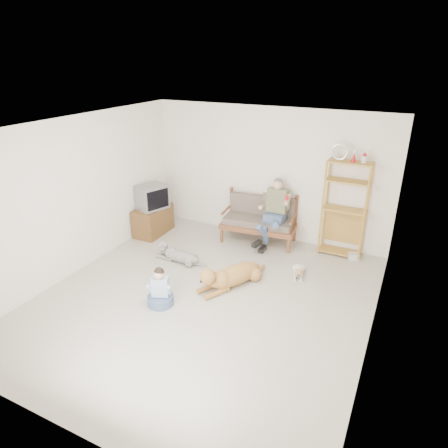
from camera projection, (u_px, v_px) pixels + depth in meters
The scene contains 17 objects.
floor at pixel (205, 299), 6.39m from camera, with size 5.50×5.50×0.00m, color silver.
ceiling at pixel (201, 129), 5.32m from camera, with size 5.50×5.50×0.00m, color silver.
wall_back at pixel (268, 174), 8.13m from camera, with size 5.00×5.00×0.00m, color white.
wall_front at pixel (55, 329), 3.59m from camera, with size 5.00×5.00×0.00m, color white.
wall_left at pixel (76, 197), 6.87m from camera, with size 5.50×5.50×0.00m, color white.
wall_right at pixel (383, 257), 4.85m from camera, with size 5.50×5.50×0.00m, color white.
loveseat at pixel (260, 219), 8.22m from camera, with size 1.56×0.85×0.95m.
man at pixel (272, 218), 7.86m from camera, with size 0.53×0.76×1.23m.
etagere at pixel (344, 208), 7.47m from camera, with size 0.82×0.36×2.15m.
book_stack at pixel (353, 256), 7.60m from camera, with size 0.19×0.14×0.12m, color white.
tv_stand at pixel (153, 220), 8.62m from camera, with size 0.52×0.91×0.60m.
crt_tv at pixel (152, 197), 8.37m from camera, with size 0.66×0.73×0.50m.
wall_outlet at pixel (214, 212), 9.03m from camera, with size 0.12×0.02×0.08m, color white.
golden_retriever at pixel (230, 276), 6.69m from camera, with size 0.81×1.42×0.46m.
shaggy_dog at pixel (177, 254), 7.52m from camera, with size 1.12×0.29×0.33m.
terrier at pixel (298, 271), 7.02m from camera, with size 0.26×0.58×0.22m.
child at pixel (160, 291), 6.18m from camera, with size 0.41×0.41×0.65m.
Camera 1 is at (2.66, -4.70, 3.64)m, focal length 32.00 mm.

